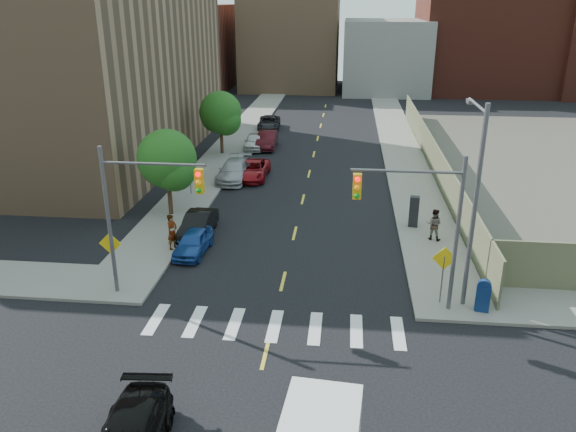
% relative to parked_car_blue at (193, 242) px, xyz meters
% --- Properties ---
extents(ground, '(160.00, 160.00, 0.00)m').
position_rel_parked_car_blue_xyz_m(ground, '(5.15, -10.74, -0.62)').
color(ground, black).
rests_on(ground, ground).
extents(sidewalk_nw, '(3.50, 73.00, 0.15)m').
position_rel_parked_car_blue_xyz_m(sidewalk_nw, '(-2.60, 30.76, -0.55)').
color(sidewalk_nw, gray).
rests_on(sidewalk_nw, ground).
extents(sidewalk_ne, '(3.50, 73.00, 0.15)m').
position_rel_parked_car_blue_xyz_m(sidewalk_ne, '(12.90, 30.76, -0.55)').
color(sidewalk_ne, gray).
rests_on(sidewalk_ne, ground).
extents(fence_north, '(0.12, 44.00, 2.50)m').
position_rel_parked_car_blue_xyz_m(fence_north, '(14.75, 17.26, 0.63)').
color(fence_north, '#71714F').
rests_on(fence_north, ground).
extents(building_nw, '(22.00, 30.00, 16.00)m').
position_rel_parked_car_blue_xyz_m(building_nw, '(-16.85, 19.26, 7.38)').
color(building_nw, '#8C6B4C').
rests_on(building_nw, ground).
extents(bg_bldg_west, '(14.00, 18.00, 12.00)m').
position_rel_parked_car_blue_xyz_m(bg_bldg_west, '(-16.85, 59.26, 5.38)').
color(bg_bldg_west, '#592319').
rests_on(bg_bldg_west, ground).
extents(bg_bldg_midwest, '(14.00, 16.00, 15.00)m').
position_rel_parked_car_blue_xyz_m(bg_bldg_midwest, '(-0.85, 61.26, 6.88)').
color(bg_bldg_midwest, '#8C6B4C').
rests_on(bg_bldg_midwest, ground).
extents(bg_bldg_center, '(12.00, 16.00, 10.00)m').
position_rel_parked_car_blue_xyz_m(bg_bldg_center, '(13.15, 59.26, 4.38)').
color(bg_bldg_center, gray).
rests_on(bg_bldg_center, ground).
extents(bg_bldg_east, '(18.00, 18.00, 16.00)m').
position_rel_parked_car_blue_xyz_m(bg_bldg_east, '(27.15, 61.26, 7.38)').
color(bg_bldg_east, '#592319').
rests_on(bg_bldg_east, ground).
extents(signal_nw, '(4.59, 0.30, 7.00)m').
position_rel_parked_car_blue_xyz_m(signal_nw, '(-0.84, -4.74, 3.90)').
color(signal_nw, '#59595E').
rests_on(signal_nw, ground).
extents(signal_ne, '(4.59, 0.30, 7.00)m').
position_rel_parked_car_blue_xyz_m(signal_ne, '(11.13, -4.74, 3.90)').
color(signal_ne, '#59595E').
rests_on(signal_ne, ground).
extents(streetlight_ne, '(0.25, 3.70, 9.00)m').
position_rel_parked_car_blue_xyz_m(streetlight_ne, '(13.35, -3.84, 4.60)').
color(streetlight_ne, '#59595E').
rests_on(streetlight_ne, ground).
extents(warn_sign_nw, '(1.06, 0.06, 2.83)m').
position_rel_parked_car_blue_xyz_m(warn_sign_nw, '(-2.65, -4.24, 1.37)').
color(warn_sign_nw, '#59595E').
rests_on(warn_sign_nw, ground).
extents(warn_sign_ne, '(1.06, 0.06, 2.83)m').
position_rel_parked_car_blue_xyz_m(warn_sign_ne, '(12.35, -4.24, 1.37)').
color(warn_sign_ne, '#59595E').
rests_on(warn_sign_ne, ground).
extents(warn_sign_midwest, '(1.06, 0.06, 2.83)m').
position_rel_parked_car_blue_xyz_m(warn_sign_midwest, '(-2.65, 9.26, 1.37)').
color(warn_sign_midwest, '#59595E').
rests_on(warn_sign_midwest, ground).
extents(tree_west_near, '(3.66, 3.64, 5.52)m').
position_rel_parked_car_blue_xyz_m(tree_west_near, '(-2.86, 5.30, 2.85)').
color(tree_west_near, '#332114').
rests_on(tree_west_near, ground).
extents(tree_west_far, '(3.66, 3.64, 5.52)m').
position_rel_parked_car_blue_xyz_m(tree_west_far, '(-2.86, 20.30, 2.85)').
color(tree_west_far, '#332114').
rests_on(tree_west_far, ground).
extents(parked_car_blue, '(1.67, 3.73, 1.25)m').
position_rel_parked_car_blue_xyz_m(parked_car_blue, '(0.00, 0.00, 0.00)').
color(parked_car_blue, '#1A4290').
rests_on(parked_car_blue, ground).
extents(parked_car_black, '(1.57, 4.13, 1.35)m').
position_rel_parked_car_blue_xyz_m(parked_car_black, '(-0.35, 2.39, 0.05)').
color(parked_car_black, black).
rests_on(parked_car_black, ground).
extents(parked_car_red, '(2.28, 4.86, 1.34)m').
position_rel_parked_car_blue_xyz_m(parked_car_red, '(0.95, 13.66, 0.05)').
color(parked_car_red, maroon).
rests_on(parked_car_red, ground).
extents(parked_car_silver, '(2.21, 5.17, 1.49)m').
position_rel_parked_car_blue_xyz_m(parked_car_silver, '(-0.35, 13.06, 0.12)').
color(parked_car_silver, '#A0A2A7').
rests_on(parked_car_silver, ground).
extents(parked_car_white, '(1.87, 4.27, 1.43)m').
position_rel_parked_car_blue_xyz_m(parked_car_white, '(-0.35, 22.47, 0.09)').
color(parked_car_white, silver).
rests_on(parked_car_white, ground).
extents(parked_car_maroon, '(1.73, 4.71, 1.54)m').
position_rel_parked_car_blue_xyz_m(parked_car_maroon, '(0.76, 23.01, 0.15)').
color(parked_car_maroon, '#3A0B11').
rests_on(parked_car_maroon, ground).
extents(parked_car_grey, '(2.54, 4.93, 1.33)m').
position_rel_parked_car_blue_xyz_m(parked_car_grey, '(-0.18, 31.06, 0.04)').
color(parked_car_grey, black).
rests_on(parked_car_grey, ground).
extents(mailbox, '(0.68, 0.58, 1.47)m').
position_rel_parked_car_blue_xyz_m(mailbox, '(14.04, -4.74, 0.24)').
color(mailbox, navy).
rests_on(mailbox, sidewalk_ne).
extents(payphone, '(0.60, 0.51, 1.85)m').
position_rel_parked_car_blue_xyz_m(payphone, '(12.06, 4.75, 0.45)').
color(payphone, black).
rests_on(payphone, sidewalk_ne).
extents(pedestrian_west, '(0.67, 0.83, 1.95)m').
position_rel_parked_car_blue_xyz_m(pedestrian_west, '(-1.15, 0.11, 0.50)').
color(pedestrian_west, gray).
rests_on(pedestrian_west, sidewalk_nw).
extents(pedestrian_east, '(1.05, 0.93, 1.80)m').
position_rel_parked_car_blue_xyz_m(pedestrian_east, '(12.97, 2.87, 0.43)').
color(pedestrian_east, gray).
rests_on(pedestrian_east, sidewalk_ne).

